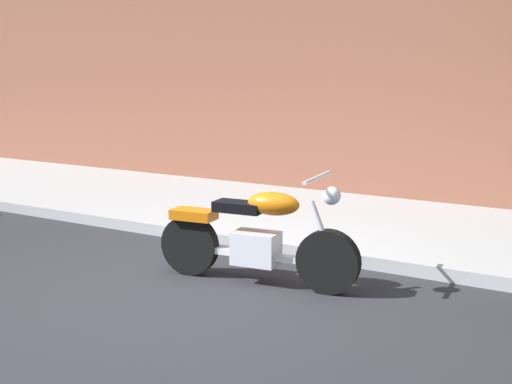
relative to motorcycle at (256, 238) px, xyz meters
The scene contains 3 objects.
ground_plane 0.83m from the motorcycle, 117.19° to the right, with size 60.00×60.00×0.00m, color #28282D.
sidewalk 2.63m from the motorcycle, 97.03° to the left, with size 22.26×3.22×0.14m, color #A5A5A5.
motorcycle is the anchor object (origin of this frame).
Camera 1 is at (3.64, -4.93, 2.10)m, focal length 48.49 mm.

